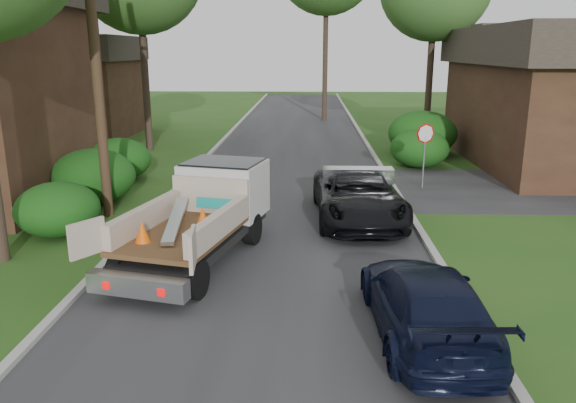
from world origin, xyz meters
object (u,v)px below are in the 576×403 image
Objects in this scene: flatbed_truck at (209,207)px; black_pickup at (358,196)px; stop_sign at (425,142)px; house_left_far at (71,85)px; navy_suv at (425,302)px; utility_pole at (95,47)px.

black_pickup is (4.10, 2.92, -0.43)m from flatbed_truck.
flatbed_truck is at bearing -146.95° from black_pickup.
flatbed_truck is at bearing -134.13° from stop_sign.
stop_sign is at bearing -34.81° from house_left_far.
house_left_far reaches higher than navy_suv.
house_left_far is 1.63× the size of navy_suv.
house_left_far is at bearing 134.11° from flatbed_truck.
flatbed_truck is at bearing -39.37° from utility_pole.
house_left_far is 29.64m from navy_suv.
black_pickup is (7.88, -0.18, -4.41)m from utility_pole.
house_left_far is at bearing -58.73° from navy_suv.
navy_suv is (0.61, -7.30, -0.09)m from black_pickup.
navy_suv is at bearing -87.57° from black_pickup.
black_pickup is 1.19× the size of navy_suv.
black_pickup is at bearing 49.11° from flatbed_truck.
stop_sign is 0.40× the size of flatbed_truck.
utility_pole is at bearing -44.09° from navy_suv.
stop_sign is 5.15m from black_pickup.
utility_pole is 1.62× the size of flatbed_truck.
stop_sign is 11.76m from navy_suv.
utility_pole is 6.30m from flatbed_truck.
black_pickup is 7.32m from navy_suv.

